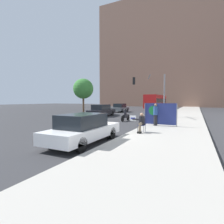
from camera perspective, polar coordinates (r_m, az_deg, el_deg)
The scene contains 13 objects.
ground_plane at distance 9.71m, azimuth -6.41°, elevation -8.60°, with size 160.00×160.00×0.00m, color #303033.
sidewalk_curb at distance 23.14m, azimuth 22.13°, elevation -1.41°, with size 4.40×90.00×0.16m, color #A8A399.
building_backdrop_far at distance 65.91m, azimuth 19.90°, elevation 17.79°, with size 52.00×12.00×36.45m.
seated_protester at distance 10.66m, azimuth 9.44°, elevation -3.24°, with size 0.92×0.77×1.17m.
jogger_on_sidewalk at distance 13.70m, azimuth 14.02°, elevation -0.78°, with size 0.34×0.34×1.67m.
protest_banner at distance 13.67m, azimuth 15.39°, elevation -0.58°, with size 2.43×0.06×1.71m.
traffic_light_pole at distance 21.02m, azimuth 12.83°, elevation 7.76°, with size 3.61×3.37×4.92m.
parked_car_curbside at distance 8.62m, azimuth -9.18°, elevation -5.36°, with size 1.77×4.49×1.43m.
car_on_road_nearest at distance 22.83m, azimuth -3.44°, elevation 0.51°, with size 1.79×4.74×1.54m.
car_on_road_midblock at distance 31.10m, azimuth 2.68°, elevation 1.37°, with size 1.84×4.30×1.51m.
city_bus_on_road at distance 41.16m, azimuth 14.17°, elevation 3.42°, with size 2.58×12.29×3.24m.
motorcycle_on_road at distance 17.76m, azimuth 4.38°, elevation -1.18°, with size 0.28×2.09×1.24m.
street_tree_near_curb at distance 27.14m, azimuth -9.37°, elevation 7.48°, with size 3.06×3.06×5.38m.
Camera 1 is at (5.08, -8.01, 2.09)m, focal length 28.00 mm.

